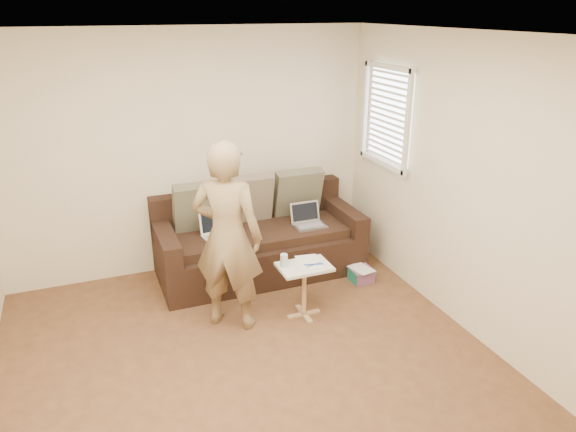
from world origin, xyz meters
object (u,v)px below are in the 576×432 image
at_px(sofa, 260,237).
at_px(striped_box, 361,275).
at_px(drinking_glass, 284,260).
at_px(laptop_silver, 310,227).
at_px(laptop_white, 222,237).
at_px(side_table, 304,291).
at_px(person, 228,237).

xyz_separation_m(sofa, striped_box, (0.94, -0.61, -0.35)).
height_order(drinking_glass, striped_box, drinking_glass).
bearing_deg(laptop_silver, drinking_glass, -128.04).
bearing_deg(laptop_silver, sofa, 164.22).
relative_size(laptop_white, side_table, 0.68).
distance_m(sofa, side_table, 1.02).
height_order(side_table, drinking_glass, drinking_glass).
distance_m(sofa, drinking_glass, 0.97).
bearing_deg(sofa, side_table, -84.51).
relative_size(sofa, drinking_glass, 18.33).
bearing_deg(laptop_silver, laptop_white, 175.23).
distance_m(laptop_silver, side_table, 1.00).
relative_size(laptop_silver, drinking_glass, 2.83).
distance_m(sofa, laptop_white, 0.46).
relative_size(laptop_white, person, 0.21).
xyz_separation_m(laptop_silver, drinking_glass, (-0.62, -0.81, 0.07)).
bearing_deg(drinking_glass, side_table, -16.80).
relative_size(person, drinking_glass, 14.63).
bearing_deg(person, striped_box, -135.52).
bearing_deg(striped_box, laptop_white, 158.94).
xyz_separation_m(person, striped_box, (1.53, 0.27, -0.80)).
bearing_deg(drinking_glass, sofa, 84.89).
distance_m(laptop_white, side_table, 1.11).
bearing_deg(laptop_silver, person, -147.43).
bearing_deg(person, laptop_white, -65.92).
height_order(laptop_silver, striped_box, laptop_silver).
distance_m(laptop_silver, laptop_white, 0.98).
height_order(laptop_silver, person, person).
distance_m(side_table, drinking_glass, 0.38).
relative_size(sofa, striped_box, 9.24).
height_order(laptop_silver, drinking_glass, drinking_glass).
height_order(sofa, laptop_white, sofa).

